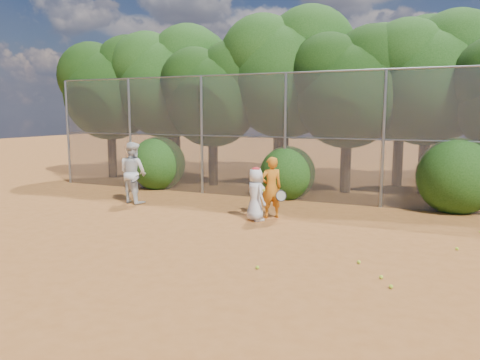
% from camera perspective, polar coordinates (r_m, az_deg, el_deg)
% --- Properties ---
extents(ground, '(80.00, 80.00, 0.00)m').
position_cam_1_polar(ground, '(9.36, -0.66, -9.06)').
color(ground, '#9C5723').
rests_on(ground, ground).
extents(fence_back, '(20.05, 0.09, 4.03)m').
position_cam_1_polar(fence_back, '(14.65, 8.80, 5.28)').
color(fence_back, gray).
rests_on(fence_back, ground).
extents(tree_0, '(4.38, 3.81, 6.00)m').
position_cam_1_polar(tree_0, '(20.88, -15.43, 11.11)').
color(tree_0, black).
rests_on(tree_0, ground).
extents(tree_1, '(4.64, 4.03, 6.35)m').
position_cam_1_polar(tree_1, '(19.84, -8.79, 12.14)').
color(tree_1, black).
rests_on(tree_1, ground).
extents(tree_2, '(3.99, 3.47, 5.47)m').
position_cam_1_polar(tree_2, '(17.95, -3.17, 10.79)').
color(tree_2, black).
rests_on(tree_2, ground).
extents(tree_3, '(4.89, 4.26, 6.70)m').
position_cam_1_polar(tree_3, '(17.96, 5.68, 13.35)').
color(tree_3, black).
rests_on(tree_3, ground).
extents(tree_4, '(4.19, 3.64, 5.73)m').
position_cam_1_polar(tree_4, '(16.69, 13.28, 11.37)').
color(tree_4, black).
rests_on(tree_4, ground).
extents(tree_5, '(4.51, 3.92, 6.17)m').
position_cam_1_polar(tree_5, '(17.22, 22.22, 11.86)').
color(tree_5, black).
rests_on(tree_5, ground).
extents(tree_9, '(4.83, 4.20, 6.62)m').
position_cam_1_polar(tree_9, '(22.32, -7.73, 12.16)').
color(tree_9, black).
rests_on(tree_9, ground).
extents(tree_10, '(5.15, 4.48, 7.06)m').
position_cam_1_polar(tree_10, '(20.37, 4.97, 13.41)').
color(tree_10, black).
rests_on(tree_10, ground).
extents(tree_11, '(4.64, 4.03, 6.35)m').
position_cam_1_polar(tree_11, '(18.88, 19.32, 11.98)').
color(tree_11, black).
rests_on(tree_11, ground).
extents(bush_0, '(2.00, 2.00, 2.00)m').
position_cam_1_polar(bush_0, '(17.49, -9.94, 2.27)').
color(bush_0, '#194010').
rests_on(bush_0, ground).
extents(bush_1, '(1.80, 1.80, 1.80)m').
position_cam_1_polar(bush_1, '(15.29, 5.81, 1.12)').
color(bush_1, '#194010').
rests_on(bush_1, ground).
extents(bush_2, '(2.20, 2.20, 2.20)m').
position_cam_1_polar(bush_2, '(14.52, 24.91, 0.81)').
color(bush_2, '#194010').
rests_on(bush_2, ground).
extents(player_yellow, '(0.84, 0.68, 1.63)m').
position_cam_1_polar(player_yellow, '(12.40, 3.83, -0.92)').
color(player_yellow, orange).
rests_on(player_yellow, ground).
extents(player_teen, '(0.80, 0.76, 1.40)m').
position_cam_1_polar(player_teen, '(12.07, 1.93, -1.72)').
color(player_teen, white).
rests_on(player_teen, ground).
extents(player_white, '(1.06, 0.93, 1.89)m').
position_cam_1_polar(player_white, '(14.78, -12.91, 0.89)').
color(player_white, silver).
rests_on(player_white, ground).
extents(ball_0, '(0.07, 0.07, 0.07)m').
position_cam_1_polar(ball_0, '(9.07, 14.29, -9.67)').
color(ball_0, '#AECF25').
rests_on(ball_0, ground).
extents(ball_1, '(0.07, 0.07, 0.07)m').
position_cam_1_polar(ball_1, '(10.59, 24.94, -7.61)').
color(ball_1, '#AECF25').
rests_on(ball_1, ground).
extents(ball_2, '(0.07, 0.07, 0.07)m').
position_cam_1_polar(ball_2, '(8.01, 17.93, -12.25)').
color(ball_2, '#AECF25').
rests_on(ball_2, ground).
extents(ball_3, '(0.07, 0.07, 0.07)m').
position_cam_1_polar(ball_3, '(8.39, 16.83, -11.26)').
color(ball_3, '#AECF25').
rests_on(ball_3, ground).
extents(ball_4, '(0.07, 0.07, 0.07)m').
position_cam_1_polar(ball_4, '(8.52, 2.13, -10.60)').
color(ball_4, '#AECF25').
rests_on(ball_4, ground).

